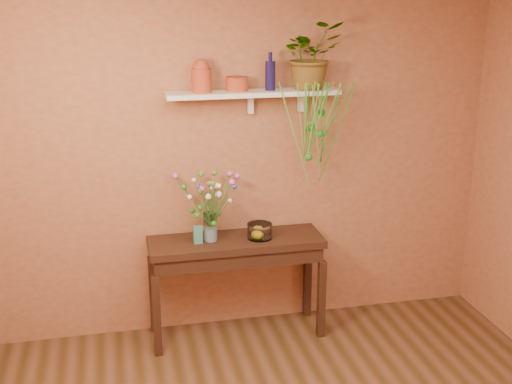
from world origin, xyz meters
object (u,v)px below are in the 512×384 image
sideboard (236,253)px  spider_plant (311,55)px  blue_bottle (270,75)px  bouquet (210,191)px  glass_bowl (260,232)px  terracotta_jug (201,77)px  glass_vase (210,229)px

sideboard → spider_plant: (0.60, 0.11, 1.49)m
blue_bottle → sideboard: bearing=-160.6°
sideboard → blue_bottle: size_ratio=4.79×
bouquet → glass_bowl: bearing=-5.3°
blue_bottle → glass_bowl: (-0.11, -0.13, -1.18)m
terracotta_jug → spider_plant: size_ratio=0.49×
terracotta_jug → bouquet: terracotta_jug is taller
blue_bottle → bouquet: bearing=-169.0°
blue_bottle → terracotta_jug: bearing=-179.6°
glass_vase → glass_bowl: size_ratio=1.14×
blue_bottle → glass_vase: 1.24m
terracotta_jug → glass_vase: (0.03, -0.09, -1.14)m
glass_vase → glass_bowl: glass_vase is taller
sideboard → bouquet: (-0.19, 0.01, 0.51)m
terracotta_jug → blue_bottle: bearing=0.4°
glass_vase → blue_bottle: bearing=11.0°
sideboard → bouquet: bouquet is taller
glass_vase → sideboard: bearing=-2.2°
glass_bowl → blue_bottle: bearing=50.1°
sideboard → spider_plant: 1.61m
blue_bottle → spider_plant: size_ratio=0.56×
sideboard → glass_bowl: bearing=-8.5°
spider_plant → bouquet: 1.27m
glass_bowl → bouquet: bearing=174.7°
bouquet → blue_bottle: bearing=11.0°
sideboard → blue_bottle: bearing=19.4°
terracotta_jug → bouquet: size_ratio=0.48×
glass_bowl → sideboard: bearing=171.5°
spider_plant → glass_bowl: (-0.42, -0.13, -1.32)m
terracotta_jug → glass_bowl: (0.41, -0.13, -1.18)m
sideboard → glass_vase: (-0.20, 0.01, 0.21)m
bouquet → glass_vase: bearing=-170.1°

